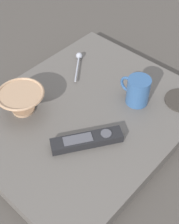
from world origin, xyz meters
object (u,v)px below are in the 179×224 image
Objects in this scene: cereal_bowl at (22,100)px; coffee_mug at (138,90)px; tv_remote_near at (87,140)px; teaspoon at (79,59)px.

coffee_mug is at bearing 138.55° from cereal_bowl.
cereal_bowl is 0.23m from tv_remote_near.
cereal_bowl is at bearing -80.96° from tv_remote_near.
coffee_mug reaches higher than teaspoon.
teaspoon is 0.36m from tv_remote_near.
tv_remote_near is (0.22, -0.00, -0.03)m from coffee_mug.
teaspoon is (-0.28, -0.04, -0.03)m from cereal_bowl.
coffee_mug is 0.84× the size of teaspoon.
cereal_bowl is 0.75× the size of tv_remote_near.
tv_remote_near reaches higher than teaspoon.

